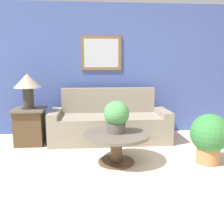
{
  "coord_description": "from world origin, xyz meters",
  "views": [
    {
      "loc": [
        -0.9,
        -2.1,
        1.4
      ],
      "look_at": [
        -0.55,
        1.96,
        0.63
      ],
      "focal_mm": 40.0,
      "sensor_mm": 36.0,
      "label": 1
    }
  ],
  "objects_px": {
    "coffee_table": "(116,141)",
    "table_lamp": "(28,84)",
    "couch_main": "(109,124)",
    "side_table": "(30,126)",
    "potted_plant_floor": "(209,136)",
    "potted_plant_on_table": "(117,116)"
  },
  "relations": [
    {
      "from": "table_lamp",
      "to": "potted_plant_floor",
      "type": "height_order",
      "value": "table_lamp"
    },
    {
      "from": "side_table",
      "to": "couch_main",
      "type": "bearing_deg",
      "value": 4.76
    },
    {
      "from": "table_lamp",
      "to": "potted_plant_on_table",
      "type": "bearing_deg",
      "value": -33.95
    },
    {
      "from": "coffee_table",
      "to": "side_table",
      "type": "relative_size",
      "value": 1.48
    },
    {
      "from": "coffee_table",
      "to": "potted_plant_floor",
      "type": "relative_size",
      "value": 1.32
    },
    {
      "from": "side_table",
      "to": "potted_plant_on_table",
      "type": "relative_size",
      "value": 1.39
    },
    {
      "from": "potted_plant_on_table",
      "to": "potted_plant_floor",
      "type": "distance_m",
      "value": 1.36
    },
    {
      "from": "coffee_table",
      "to": "table_lamp",
      "type": "xyz_separation_m",
      "value": [
        -1.44,
        1.02,
        0.75
      ]
    },
    {
      "from": "side_table",
      "to": "coffee_table",
      "type": "bearing_deg",
      "value": -35.16
    },
    {
      "from": "couch_main",
      "to": "potted_plant_floor",
      "type": "xyz_separation_m",
      "value": [
        1.34,
        -1.26,
        0.09
      ]
    },
    {
      "from": "table_lamp",
      "to": "potted_plant_floor",
      "type": "bearing_deg",
      "value": -22.37
    },
    {
      "from": "couch_main",
      "to": "side_table",
      "type": "xyz_separation_m",
      "value": [
        -1.43,
        -0.12,
        0.02
      ]
    },
    {
      "from": "coffee_table",
      "to": "potted_plant_on_table",
      "type": "distance_m",
      "value": 0.37
    },
    {
      "from": "couch_main",
      "to": "table_lamp",
      "type": "xyz_separation_m",
      "value": [
        -1.43,
        -0.12,
        0.76
      ]
    },
    {
      "from": "coffee_table",
      "to": "table_lamp",
      "type": "bearing_deg",
      "value": 144.84
    },
    {
      "from": "side_table",
      "to": "potted_plant_floor",
      "type": "relative_size",
      "value": 0.89
    },
    {
      "from": "coffee_table",
      "to": "table_lamp",
      "type": "distance_m",
      "value": 1.92
    },
    {
      "from": "coffee_table",
      "to": "side_table",
      "type": "distance_m",
      "value": 1.77
    },
    {
      "from": "side_table",
      "to": "potted_plant_floor",
      "type": "distance_m",
      "value": 3.0
    },
    {
      "from": "couch_main",
      "to": "table_lamp",
      "type": "height_order",
      "value": "table_lamp"
    },
    {
      "from": "coffee_table",
      "to": "potted_plant_floor",
      "type": "height_order",
      "value": "potted_plant_floor"
    },
    {
      "from": "table_lamp",
      "to": "potted_plant_on_table",
      "type": "relative_size",
      "value": 1.31
    }
  ]
}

